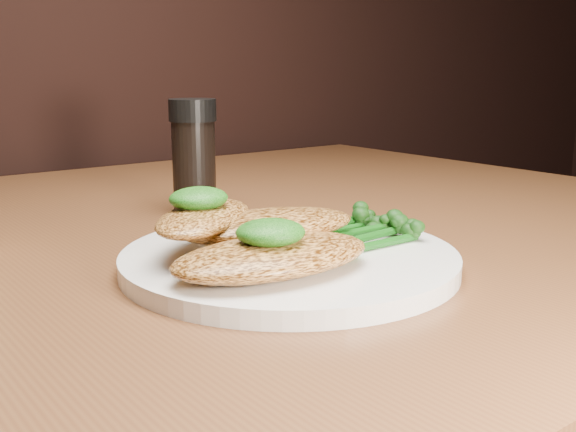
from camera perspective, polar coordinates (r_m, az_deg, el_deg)
plate at (r=0.49m, az=0.12°, el=-3.67°), size 0.24×0.24×0.01m
chicken_front at (r=0.43m, az=-1.29°, el=-3.42°), size 0.15×0.09×0.02m
chicken_mid at (r=0.48m, az=-1.74°, el=-0.77°), size 0.14×0.09×0.02m
chicken_back at (r=0.48m, az=-7.10°, el=-0.15°), size 0.12×0.12×0.02m
pesto_front at (r=0.43m, az=-1.49°, el=-1.39°), size 0.06×0.05×0.02m
pesto_back at (r=0.48m, az=-7.59°, el=1.49°), size 0.04×0.04×0.02m
broccolini_bundle at (r=0.51m, az=4.83°, el=-1.29°), size 0.14×0.12×0.02m
pepper_grinder at (r=0.67m, az=-7.99°, el=4.98°), size 0.06×0.06×0.11m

